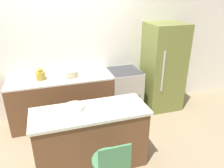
{
  "coord_description": "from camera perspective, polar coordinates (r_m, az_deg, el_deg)",
  "views": [
    {
      "loc": [
        -0.46,
        -3.42,
        2.38
      ],
      "look_at": [
        0.51,
        -0.31,
        0.94
      ],
      "focal_mm": 35.0,
      "sensor_mm": 36.0,
      "label": 1
    }
  ],
  "objects": [
    {
      "name": "ground_plane",
      "position": [
        4.19,
        -8.04,
        -11.02
      ],
      "size": [
        14.0,
        14.0,
        0.0
      ],
      "primitive_type": "plane",
      "color": "#998466"
    },
    {
      "name": "mixing_bowl",
      "position": [
        4.04,
        -10.57,
        2.76
      ],
      "size": [
        0.24,
        0.24,
        0.11
      ],
      "color": "#C1B28E",
      "rests_on": "back_counter"
    },
    {
      "name": "kitchen_island",
      "position": [
        3.17,
        -5.44,
        -13.83
      ],
      "size": [
        1.56,
        0.61,
        0.9
      ],
      "color": "brown",
      "rests_on": "ground_plane"
    },
    {
      "name": "oven_range",
      "position": [
        4.45,
        3.16,
        -1.89
      ],
      "size": [
        0.61,
        0.63,
        0.9
      ],
      "color": "#B7B2A8",
      "rests_on": "ground_plane"
    },
    {
      "name": "fruit_bowl",
      "position": [
        2.96,
        -9.75,
        -5.98
      ],
      "size": [
        0.26,
        0.26,
        0.06
      ],
      "color": "white",
      "rests_on": "kitchen_island"
    },
    {
      "name": "refrigerator",
      "position": [
        4.61,
        13.19,
        4.27
      ],
      "size": [
        0.73,
        0.7,
        1.78
      ],
      "color": "olive",
      "rests_on": "ground_plane"
    },
    {
      "name": "back_counter",
      "position": [
        4.22,
        -12.88,
        -4.04
      ],
      "size": [
        1.85,
        0.62,
        0.9
      ],
      "color": "brown",
      "rests_on": "ground_plane"
    },
    {
      "name": "kettle",
      "position": [
        4.01,
        -18.18,
        2.3
      ],
      "size": [
        0.16,
        0.16,
        0.21
      ],
      "color": "#B29333",
      "rests_on": "back_counter"
    },
    {
      "name": "wall_back",
      "position": [
        4.26,
        -10.61,
        8.72
      ],
      "size": [
        8.0,
        0.06,
        2.6
      ],
      "color": "white",
      "rests_on": "ground_plane"
    }
  ]
}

